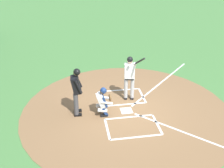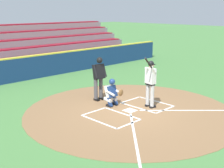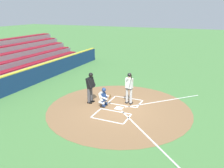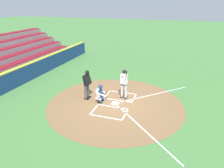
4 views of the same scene
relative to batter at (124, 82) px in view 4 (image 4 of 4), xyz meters
name	(u,v)px [view 4 (image 4 of 4)]	position (x,y,z in m)	size (l,w,h in m)	color
ground_plane	(115,104)	(0.85, -0.29, -1.10)	(120.00, 120.00, 0.00)	#4C8442
dirt_circle	(115,103)	(0.85, -0.29, -1.09)	(8.00, 8.00, 0.01)	olive
home_plate_and_chalk	(130,106)	(0.85, 0.59, -1.08)	(7.93, 4.91, 0.01)	white
batter	(124,82)	(0.00, 0.00, 0.00)	(1.02, 0.59, 2.13)	#BCBCBC
catcher	(100,93)	(0.92, -1.19, -0.51)	(0.61, 0.60, 1.13)	black
plate_umpire	(87,83)	(0.75, -2.14, -0.02)	(0.59, 0.43, 1.86)	#4C4C51
baseball	(100,99)	(0.61, -1.33, -1.06)	(0.07, 0.07, 0.07)	white
backstop_wall	(13,79)	(0.85, -7.79, -0.45)	(22.00, 0.36, 1.31)	navy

